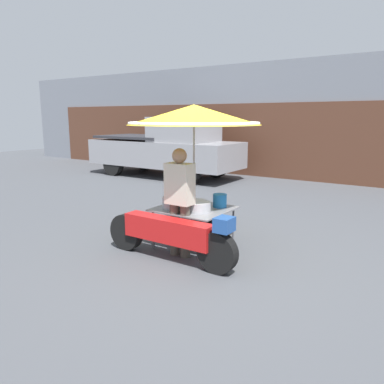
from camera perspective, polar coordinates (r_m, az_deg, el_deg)
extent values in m
plane|color=#4C4F54|center=(5.31, 1.89, -9.91)|extent=(36.00, 36.00, 0.00)
cube|color=gray|center=(12.67, 22.42, 10.03)|extent=(28.00, 2.00, 3.63)
cube|color=#563323|center=(11.69, 21.13, 6.95)|extent=(23.80, 0.06, 2.36)
cylinder|color=black|center=(4.73, 3.88, -9.21)|extent=(0.53, 0.14, 0.53)
cylinder|color=black|center=(5.62, -9.94, -5.99)|extent=(0.53, 0.14, 0.53)
cube|color=red|center=(5.09, -3.68, -5.81)|extent=(1.36, 0.24, 0.32)
cube|color=#234C93|center=(4.57, 4.94, -4.96)|extent=(0.20, 0.24, 0.18)
cylinder|color=black|center=(5.86, 1.86, -5.36)|extent=(0.48, 0.14, 0.48)
cylinder|color=#515156|center=(5.06, 1.93, -7.49)|extent=(0.03, 0.03, 0.59)
cylinder|color=#515156|center=(5.74, 6.28, -5.26)|extent=(0.03, 0.03, 0.59)
cylinder|color=#515156|center=(5.56, -5.91, -5.79)|extent=(0.03, 0.03, 0.59)
cylinder|color=#515156|center=(6.18, -1.05, -3.97)|extent=(0.03, 0.03, 0.59)
cube|color=gray|center=(5.54, 0.29, -2.55)|extent=(1.05, 0.96, 0.02)
cylinder|color=#B2B2B7|center=(5.42, 0.30, 3.78)|extent=(0.03, 0.03, 1.21)
cone|color=yellow|center=(5.37, 0.30, 11.69)|extent=(1.90, 1.90, 0.28)
torus|color=white|center=(5.37, 0.30, 10.41)|extent=(1.85, 1.85, 0.05)
cylinder|color=#939399|center=(5.51, -2.72, -1.61)|extent=(0.35, 0.35, 0.17)
cylinder|color=#B7B7BC|center=(5.30, 1.07, -2.28)|extent=(0.34, 0.34, 0.14)
cylinder|color=#B7B7BC|center=(5.71, 0.92, -1.60)|extent=(0.25, 0.25, 0.08)
cylinder|color=#1E6BB2|center=(5.58, 4.26, -1.32)|extent=(0.20, 0.20, 0.20)
cylinder|color=#4C473D|center=(5.31, -2.64, -5.65)|extent=(0.14, 0.14, 0.75)
cylinder|color=#4C473D|center=(5.21, -1.04, -5.98)|extent=(0.14, 0.14, 0.75)
cube|color=beige|center=(5.10, -1.90, 1.26)|extent=(0.38, 0.22, 0.56)
sphere|color=#A87A5B|center=(5.05, -1.92, 5.54)|extent=(0.20, 0.20, 0.20)
cylinder|color=black|center=(10.84, -0.46, 3.08)|extent=(0.73, 0.24, 0.73)
cylinder|color=black|center=(12.16, 3.76, 3.96)|extent=(0.73, 0.24, 0.73)
cylinder|color=black|center=(12.82, -11.90, 4.12)|extent=(0.73, 0.24, 0.73)
cylinder|color=black|center=(13.95, -7.24, 4.85)|extent=(0.73, 0.24, 0.73)
cube|color=#939399|center=(12.33, -4.30, 5.93)|extent=(5.12, 1.86, 0.80)
cube|color=#939399|center=(11.79, -1.18, 9.52)|extent=(1.74, 1.71, 0.76)
cube|color=#2D2D33|center=(12.95, -7.94, 8.34)|extent=(2.66, 1.78, 0.08)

